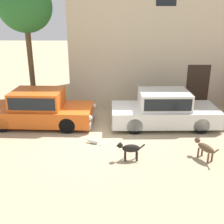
{
  "coord_description": "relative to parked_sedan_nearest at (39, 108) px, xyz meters",
  "views": [
    {
      "loc": [
        0.7,
        -9.27,
        4.34
      ],
      "look_at": [
        0.6,
        0.2,
        0.9
      ],
      "focal_mm": 42.99,
      "sensor_mm": 36.0,
      "label": 1
    }
  ],
  "objects": [
    {
      "name": "ground_plane",
      "position": [
        2.41,
        -1.13,
        -0.72
      ],
      "size": [
        80.0,
        80.0,
        0.0
      ],
      "primitive_type": "plane",
      "color": "tan"
    },
    {
      "name": "acacia_tree_left",
      "position": [
        -0.94,
        2.47,
        3.92
      ],
      "size": [
        2.44,
        2.19,
        5.86
      ],
      "color": "brown",
      "rests_on": "ground_plane"
    },
    {
      "name": "parked_sedan_second",
      "position": [
        5.13,
        -0.04,
        -0.0
      ],
      "size": [
        4.47,
        1.95,
        1.47
      ],
      "rotation": [
        0.0,
        0.0,
        0.03
      ],
      "color": "silver",
      "rests_on": "ground_plane"
    },
    {
      "name": "stray_dog_spotted",
      "position": [
        3.58,
        -2.9,
        -0.33
      ],
      "size": [
        0.93,
        0.24,
        0.63
      ],
      "rotation": [
        0.0,
        0.0,
        3.17
      ],
      "color": "black",
      "rests_on": "ground_plane"
    },
    {
      "name": "stray_dog_tan",
      "position": [
        5.97,
        -2.79,
        -0.33
      ],
      "size": [
        0.55,
        0.92,
        0.62
      ],
      "rotation": [
        0.0,
        0.0,
        2.07
      ],
      "color": "brown",
      "rests_on": "ground_plane"
    },
    {
      "name": "parked_sedan_nearest",
      "position": [
        0.0,
        0.0,
        0.0
      ],
      "size": [
        4.52,
        1.96,
        1.47
      ],
      "rotation": [
        0.0,
        0.0,
        -0.03
      ],
      "color": "#D15619",
      "rests_on": "ground_plane"
    },
    {
      "name": "stray_cat",
      "position": [
        2.35,
        -1.76,
        -0.64
      ],
      "size": [
        0.58,
        0.34,
        0.16
      ],
      "rotation": [
        0.0,
        0.0,
        2.78
      ],
      "color": "beige",
      "rests_on": "ground_plane"
    }
  ]
}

